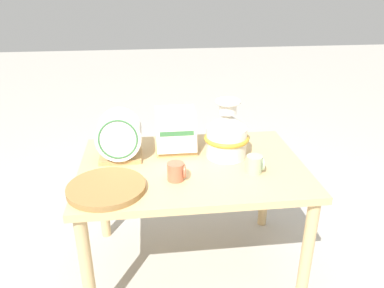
{
  "coord_description": "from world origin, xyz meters",
  "views": [
    {
      "loc": [
        -0.2,
        -1.64,
        1.48
      ],
      "look_at": [
        0.0,
        0.0,
        0.74
      ],
      "focal_mm": 35.0,
      "sensor_mm": 36.0,
      "label": 1
    }
  ],
  "objects_px": {
    "ceramic_vase": "(227,134)",
    "wicker_charger_stack": "(106,188)",
    "dish_rack_square_plates": "(176,136)",
    "mug_sage_glaze": "(255,164)",
    "mug_terracotta_glaze": "(177,171)",
    "dish_rack_round_plates": "(119,141)"
  },
  "relations": [
    {
      "from": "ceramic_vase",
      "to": "dish_rack_square_plates",
      "type": "relative_size",
      "value": 1.34
    },
    {
      "from": "ceramic_vase",
      "to": "mug_terracotta_glaze",
      "type": "height_order",
      "value": "ceramic_vase"
    },
    {
      "from": "wicker_charger_stack",
      "to": "mug_sage_glaze",
      "type": "height_order",
      "value": "mug_sage_glaze"
    },
    {
      "from": "dish_rack_round_plates",
      "to": "mug_sage_glaze",
      "type": "relative_size",
      "value": 2.89
    },
    {
      "from": "dish_rack_square_plates",
      "to": "wicker_charger_stack",
      "type": "relative_size",
      "value": 0.66
    },
    {
      "from": "dish_rack_round_plates",
      "to": "dish_rack_square_plates",
      "type": "distance_m",
      "value": 0.3
    },
    {
      "from": "dish_rack_round_plates",
      "to": "mug_terracotta_glaze",
      "type": "distance_m",
      "value": 0.37
    },
    {
      "from": "mug_terracotta_glaze",
      "to": "mug_sage_glaze",
      "type": "xyz_separation_m",
      "value": [
        0.37,
        0.03,
        0.0
      ]
    },
    {
      "from": "ceramic_vase",
      "to": "dish_rack_round_plates",
      "type": "xyz_separation_m",
      "value": [
        -0.54,
        0.03,
        -0.02
      ]
    },
    {
      "from": "dish_rack_square_plates",
      "to": "mug_sage_glaze",
      "type": "bearing_deg",
      "value": -39.21
    },
    {
      "from": "ceramic_vase",
      "to": "wicker_charger_stack",
      "type": "height_order",
      "value": "ceramic_vase"
    },
    {
      "from": "mug_terracotta_glaze",
      "to": "mug_sage_glaze",
      "type": "height_order",
      "value": "same"
    },
    {
      "from": "ceramic_vase",
      "to": "dish_rack_square_plates",
      "type": "height_order",
      "value": "ceramic_vase"
    },
    {
      "from": "wicker_charger_stack",
      "to": "dish_rack_square_plates",
      "type": "bearing_deg",
      "value": 48.49
    },
    {
      "from": "dish_rack_round_plates",
      "to": "mug_terracotta_glaze",
      "type": "relative_size",
      "value": 2.89
    },
    {
      "from": "dish_rack_square_plates",
      "to": "wicker_charger_stack",
      "type": "distance_m",
      "value": 0.51
    },
    {
      "from": "dish_rack_square_plates",
      "to": "mug_terracotta_glaze",
      "type": "distance_m",
      "value": 0.32
    },
    {
      "from": "dish_rack_square_plates",
      "to": "mug_terracotta_glaze",
      "type": "bearing_deg",
      "value": -94.1
    },
    {
      "from": "dish_rack_round_plates",
      "to": "wicker_charger_stack",
      "type": "distance_m",
      "value": 0.32
    },
    {
      "from": "ceramic_vase",
      "to": "wicker_charger_stack",
      "type": "bearing_deg",
      "value": -154.31
    },
    {
      "from": "mug_terracotta_glaze",
      "to": "mug_sage_glaze",
      "type": "relative_size",
      "value": 1.0
    },
    {
      "from": "dish_rack_square_plates",
      "to": "mug_terracotta_glaze",
      "type": "xyz_separation_m",
      "value": [
        -0.02,
        -0.32,
        -0.04
      ]
    }
  ]
}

